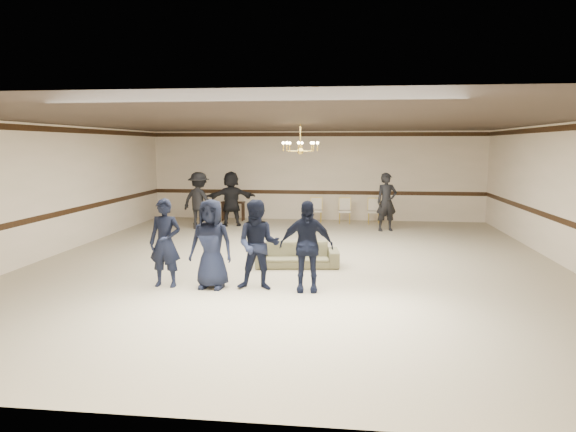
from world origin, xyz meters
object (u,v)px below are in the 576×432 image
object	(u,v)px
boy_c	(258,245)
boy_d	(306,246)
settee	(297,255)
chandelier	(300,138)
adult_right	(387,202)
banquet_chair_mid	(345,211)
boy_b	(211,244)
adult_left	(199,201)
boy_a	(165,243)
banquet_chair_right	(374,211)
console_table	(233,211)
adult_mid	(231,199)
banquet_chair_left	(316,211)

from	to	relation	value
boy_c	boy_d	bearing A→B (deg)	-0.98
boy_c	settee	world-z (taller)	boy_c
settee	chandelier	bearing A→B (deg)	85.63
adult_right	banquet_chair_mid	distance (m)	2.01
boy_b	adult_left	xyz separation A→B (m)	(-2.25, 6.79, 0.07)
boy_a	banquet_chair_right	xyz separation A→B (m)	(4.33, 8.52, -0.41)
adult_right	console_table	distance (m)	5.59
boy_a	boy_c	distance (m)	1.80
chandelier	adult_right	size ratio (longest dim) A/B	0.51
boy_b	banquet_chair_mid	world-z (taller)	boy_b
boy_a	adult_mid	world-z (taller)	adult_mid
boy_d	adult_right	xyz separation A→B (m)	(1.95, 7.09, 0.07)
boy_c	banquet_chair_mid	size ratio (longest dim) A/B	1.96
boy_a	adult_left	bearing A→B (deg)	102.80
boy_d	banquet_chair_right	distance (m)	8.69
boy_a	banquet_chair_right	distance (m)	9.57
boy_c	banquet_chair_left	bearing A→B (deg)	85.47
settee	adult_right	distance (m)	5.71
boy_a	boy_c	world-z (taller)	same
banquet_chair_right	console_table	size ratio (longest dim) A/B	1.06
chandelier	adult_left	world-z (taller)	chandelier
adult_left	chandelier	bearing A→B (deg)	154.68
boy_c	adult_right	distance (m)	7.64
console_table	boy_a	bearing A→B (deg)	-80.23
boy_b	settee	xyz separation A→B (m)	(1.43, 1.92, -0.58)
chandelier	boy_d	distance (m)	3.93
adult_left	banquet_chair_mid	distance (m)	5.01
boy_b	boy_d	distance (m)	1.80
banquet_chair_left	chandelier	bearing A→B (deg)	-94.50
banquet_chair_left	banquet_chair_right	xyz separation A→B (m)	(2.00, 0.00, 0.00)
chandelier	adult_mid	bearing A→B (deg)	123.16
boy_b	boy_c	distance (m)	0.90
adult_mid	banquet_chair_right	size ratio (longest dim) A/B	2.12
banquet_chair_mid	console_table	distance (m)	4.01
boy_d	adult_right	world-z (taller)	adult_right
boy_d	banquet_chair_mid	bearing A→B (deg)	81.97
chandelier	adult_right	xyz separation A→B (m)	(2.38, 3.76, -1.95)
boy_a	banquet_chair_left	world-z (taller)	boy_a
settee	adult_right	size ratio (longest dim) A/B	1.00
boy_c	boy_d	xyz separation A→B (m)	(0.90, 0.00, 0.00)
settee	adult_left	distance (m)	6.14
banquet_chair_left	banquet_chair_mid	size ratio (longest dim) A/B	1.00
boy_c	banquet_chair_mid	distance (m)	8.67
boy_a	console_table	world-z (taller)	boy_a
banquet_chair_mid	banquet_chair_right	bearing A→B (deg)	-0.35
settee	banquet_chair_right	bearing A→B (deg)	66.14
adult_left	console_table	distance (m)	2.12
console_table	banquet_chair_right	bearing A→B (deg)	3.08
adult_left	banquet_chair_left	size ratio (longest dim) A/B	2.12
banquet_chair_right	banquet_chair_mid	bearing A→B (deg)	-179.80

